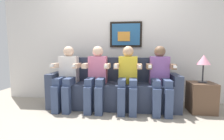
{
  "coord_description": "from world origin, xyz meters",
  "views": [
    {
      "loc": [
        0.33,
        -2.73,
        1.02
      ],
      "look_at": [
        0.0,
        0.15,
        0.7
      ],
      "focal_mm": 27.36,
      "sensor_mm": 36.0,
      "label": 1
    }
  ],
  "objects_px": {
    "person_left_center": "(97,75)",
    "table_lamp": "(204,61)",
    "person_right_center": "(128,76)",
    "person_rightmost": "(160,76)",
    "person_leftmost": "(67,75)",
    "couch": "(113,90)",
    "side_table_right": "(201,97)"
  },
  "relations": [
    {
      "from": "couch",
      "to": "table_lamp",
      "type": "bearing_deg",
      "value": -3.97
    },
    {
      "from": "couch",
      "to": "side_table_right",
      "type": "height_order",
      "value": "couch"
    },
    {
      "from": "person_leftmost",
      "to": "side_table_right",
      "type": "distance_m",
      "value": 2.34
    },
    {
      "from": "person_leftmost",
      "to": "person_left_center",
      "type": "height_order",
      "value": "same"
    },
    {
      "from": "person_leftmost",
      "to": "table_lamp",
      "type": "bearing_deg",
      "value": 1.58
    },
    {
      "from": "person_right_center",
      "to": "table_lamp",
      "type": "relative_size",
      "value": 2.41
    },
    {
      "from": "person_right_center",
      "to": "table_lamp",
      "type": "distance_m",
      "value": 1.27
    },
    {
      "from": "person_leftmost",
      "to": "table_lamp",
      "type": "xyz_separation_m",
      "value": [
        2.32,
        0.06,
        0.25
      ]
    },
    {
      "from": "person_right_center",
      "to": "side_table_right",
      "type": "height_order",
      "value": "person_right_center"
    },
    {
      "from": "person_rightmost",
      "to": "side_table_right",
      "type": "xyz_separation_m",
      "value": [
        0.69,
        0.06,
        -0.36
      ]
    },
    {
      "from": "person_leftmost",
      "to": "person_right_center",
      "type": "bearing_deg",
      "value": 0.0
    },
    {
      "from": "person_rightmost",
      "to": "side_table_right",
      "type": "relative_size",
      "value": 2.22
    },
    {
      "from": "table_lamp",
      "to": "person_rightmost",
      "type": "bearing_deg",
      "value": -174.78
    },
    {
      "from": "couch",
      "to": "person_left_center",
      "type": "relative_size",
      "value": 2.08
    },
    {
      "from": "person_right_center",
      "to": "side_table_right",
      "type": "relative_size",
      "value": 2.22
    },
    {
      "from": "person_right_center",
      "to": "person_rightmost",
      "type": "distance_m",
      "value": 0.54
    },
    {
      "from": "person_leftmost",
      "to": "person_rightmost",
      "type": "height_order",
      "value": "same"
    },
    {
      "from": "person_left_center",
      "to": "side_table_right",
      "type": "height_order",
      "value": "person_left_center"
    },
    {
      "from": "couch",
      "to": "person_rightmost",
      "type": "relative_size",
      "value": 2.08
    },
    {
      "from": "person_left_center",
      "to": "table_lamp",
      "type": "height_order",
      "value": "person_left_center"
    },
    {
      "from": "couch",
      "to": "person_rightmost",
      "type": "bearing_deg",
      "value": -11.77
    },
    {
      "from": "couch",
      "to": "person_rightmost",
      "type": "xyz_separation_m",
      "value": [
        0.81,
        -0.17,
        0.29
      ]
    },
    {
      "from": "person_leftmost",
      "to": "person_left_center",
      "type": "bearing_deg",
      "value": 0.05
    },
    {
      "from": "couch",
      "to": "person_left_center",
      "type": "distance_m",
      "value": 0.43
    },
    {
      "from": "table_lamp",
      "to": "person_right_center",
      "type": "bearing_deg",
      "value": -177.04
    },
    {
      "from": "person_right_center",
      "to": "person_left_center",
      "type": "bearing_deg",
      "value": 179.95
    },
    {
      "from": "couch",
      "to": "side_table_right",
      "type": "xyz_separation_m",
      "value": [
        1.5,
        -0.11,
        -0.06
      ]
    },
    {
      "from": "person_rightmost",
      "to": "table_lamp",
      "type": "relative_size",
      "value": 2.41
    },
    {
      "from": "person_right_center",
      "to": "person_rightmost",
      "type": "bearing_deg",
      "value": 0.0
    },
    {
      "from": "person_left_center",
      "to": "side_table_right",
      "type": "relative_size",
      "value": 2.22
    },
    {
      "from": "person_leftmost",
      "to": "person_rightmost",
      "type": "bearing_deg",
      "value": 0.0
    },
    {
      "from": "person_left_center",
      "to": "person_rightmost",
      "type": "distance_m",
      "value": 1.08
    }
  ]
}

